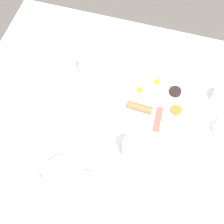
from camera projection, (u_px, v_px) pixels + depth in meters
The scene contains 13 objects.
ground_plane at pixel (112, 171), 1.86m from camera, with size 8.00×8.00×0.00m, color #4C4742.
table at pixel (112, 122), 1.27m from camera, with size 0.97×1.15×0.73m.
breakfast_plate at pixel (156, 101), 1.23m from camera, with size 0.31×0.31×0.04m.
teapot_near at pixel (27, 92), 1.19m from camera, with size 0.13×0.20×0.13m.
teapot_far at pixel (65, 178), 1.04m from camera, with size 0.13×0.21×0.13m.
teacup_with_saucer_right at pixel (71, 46), 1.34m from camera, with size 0.15×0.15×0.06m.
water_glass_tall at pixel (88, 63), 1.24m from camera, with size 0.07×0.07×0.13m.
water_glass_short at pixel (133, 149), 1.08m from camera, with size 0.07×0.07×0.11m.
creamer_jug at pixel (221, 97), 1.21m from camera, with size 0.09×0.06×0.06m.
napkin_folded at pixel (186, 180), 1.08m from camera, with size 0.19×0.19×0.01m.
fork_by_plate at pixel (26, 52), 1.35m from camera, with size 0.16×0.07×0.00m.
knife_by_plate at pixel (205, 61), 1.33m from camera, with size 0.18×0.10×0.00m.
spoon_for_tea at pixel (140, 50), 1.35m from camera, with size 0.05×0.16×0.00m.
Camera 1 is at (0.53, 0.15, 1.81)m, focal length 50.00 mm.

